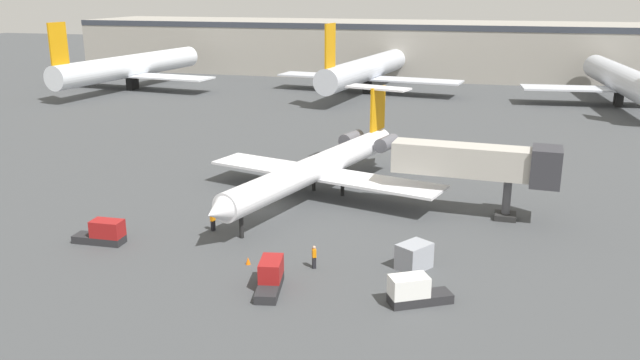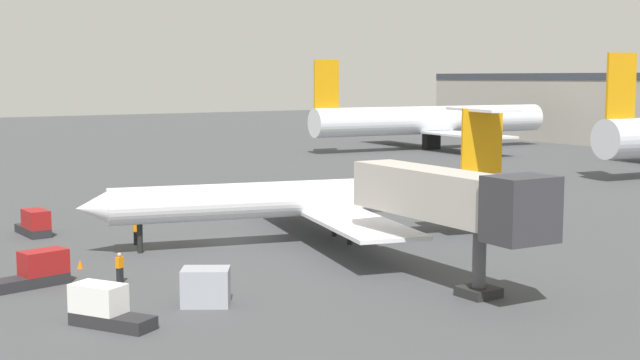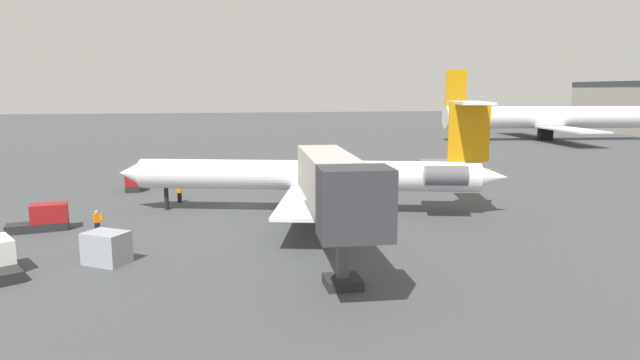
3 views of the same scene
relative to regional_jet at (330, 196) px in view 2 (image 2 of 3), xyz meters
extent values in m
cube|color=#424447|center=(-3.04, -5.84, -3.17)|extent=(400.00, 400.00, 0.10)
cylinder|color=white|center=(-0.29, -1.09, -0.07)|extent=(9.39, 27.15, 2.40)
cone|color=white|center=(-4.03, -15.13, -0.07)|extent=(2.77, 2.71, 2.28)
cone|color=white|center=(3.47, 13.04, -0.07)|extent=(2.64, 3.04, 2.04)
cube|color=white|center=(6.00, -1.74, -0.97)|extent=(11.81, 7.10, 0.24)
cube|color=white|center=(-6.07, 1.48, -0.97)|extent=(11.81, 7.10, 0.24)
cylinder|color=#595960|center=(4.50, 8.73, 0.33)|extent=(2.27, 3.48, 1.50)
cylinder|color=#595960|center=(0.44, 9.81, 0.33)|extent=(2.27, 3.48, 1.50)
cube|color=orange|center=(2.99, 11.20, 3.49)|extent=(1.06, 3.15, 4.71)
cube|color=white|center=(2.99, 11.20, 5.75)|extent=(7.19, 4.07, 0.20)
cylinder|color=black|center=(-3.31, -12.43, -2.19)|extent=(0.36, 0.36, 1.85)
cylinder|color=black|center=(1.77, 0.43, -2.19)|extent=(0.36, 0.36, 1.85)
cylinder|color=black|center=(-1.32, 1.25, -2.19)|extent=(0.36, 0.36, 1.85)
cube|color=#B7B2A8|center=(13.54, -2.00, 1.80)|extent=(13.29, 3.31, 2.60)
cube|color=#333338|center=(19.71, -2.33, 1.80)|extent=(2.57, 3.33, 3.20)
cylinder|color=#4C4C51|center=(16.82, -2.18, -1.31)|extent=(0.70, 0.70, 3.61)
cube|color=#262626|center=(16.82, -2.18, -2.87)|extent=(1.80, 1.80, 0.50)
cube|color=black|center=(3.85, -16.45, -2.69)|extent=(0.36, 0.39, 0.85)
cube|color=orange|center=(3.85, -16.45, -1.97)|extent=(0.41, 0.47, 0.60)
sphere|color=tan|center=(3.85, -16.45, -1.55)|extent=(0.24, 0.24, 0.24)
cube|color=black|center=(-6.17, -11.56, -2.69)|extent=(0.31, 0.37, 0.85)
cube|color=orange|center=(-6.17, -11.56, -1.97)|extent=(0.35, 0.45, 0.60)
sphere|color=tan|center=(-6.17, -11.56, -1.55)|extent=(0.24, 0.24, 0.24)
cube|color=#262628|center=(2.08, -20.80, -2.82)|extent=(2.15, 4.20, 0.60)
cube|color=maroon|center=(1.92, -20.01, -1.87)|extent=(1.84, 2.63, 1.30)
cube|color=#262628|center=(-13.61, -16.40, -2.82)|extent=(4.06, 1.57, 0.60)
cube|color=maroon|center=(-12.81, -16.36, -1.87)|extent=(2.46, 1.50, 1.30)
cube|color=#262628|center=(11.76, -19.74, -2.82)|extent=(4.16, 3.21, 0.60)
cube|color=white|center=(11.07, -20.14, -1.87)|extent=(2.78, 2.41, 1.30)
cube|color=#999EA8|center=(10.65, -14.58, -2.19)|extent=(2.67, 2.86, 1.85)
cone|color=orange|center=(-0.89, -17.12, -2.84)|extent=(0.36, 0.36, 0.55)
cylinder|color=silver|center=(-54.59, 56.11, 1.44)|extent=(8.90, 41.22, 4.32)
cube|color=orange|center=(-56.67, 37.73, 7.10)|extent=(0.75, 4.01, 7.00)
cube|color=silver|center=(-54.59, 56.11, -0.32)|extent=(34.90, 9.83, 0.30)
cube|color=black|center=(-54.59, 56.11, -1.92)|extent=(1.20, 2.80, 2.40)
cube|color=orange|center=(-11.37, 45.28, 7.17)|extent=(0.80, 4.01, 7.00)
camera|label=1|loc=(15.67, -56.99, 15.85)|focal=36.35mm
camera|label=2|loc=(48.55, -32.86, 8.06)|focal=48.67mm
camera|label=3|loc=(42.19, -8.24, 6.69)|focal=30.31mm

